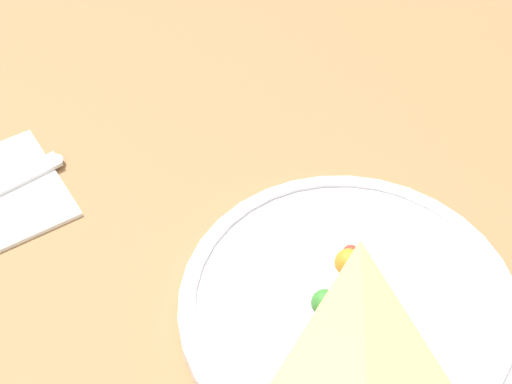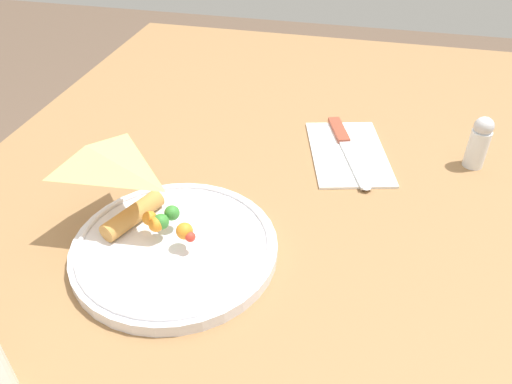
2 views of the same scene
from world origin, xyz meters
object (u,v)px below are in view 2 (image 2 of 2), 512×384
object	(u,v)px
napkin_folded	(348,153)
butter_knife	(347,147)
dining_table	(267,223)
plate_pizza	(173,244)
salt_shaker	(479,142)

from	to	relation	value
napkin_folded	butter_knife	size ratio (longest dim) A/B	1.05
dining_table	butter_knife	bearing A→B (deg)	131.23
napkin_folded	butter_knife	distance (m)	0.01
napkin_folded	butter_knife	bearing A→B (deg)	-160.40
dining_table	plate_pizza	bearing A→B (deg)	-21.77
dining_table	plate_pizza	size ratio (longest dim) A/B	4.84
butter_knife	napkin_folded	bearing A→B (deg)	-0.00
plate_pizza	salt_shaker	size ratio (longest dim) A/B	3.03
plate_pizza	napkin_folded	distance (m)	0.34
napkin_folded	plate_pizza	bearing A→B (deg)	-34.32
plate_pizza	butter_knife	world-z (taller)	plate_pizza
dining_table	plate_pizza	xyz separation A→B (m)	(0.19, -0.08, 0.11)
plate_pizza	napkin_folded	xyz separation A→B (m)	(-0.28, 0.19, -0.01)
plate_pizza	butter_knife	size ratio (longest dim) A/B	1.23
dining_table	salt_shaker	world-z (taller)	salt_shaker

